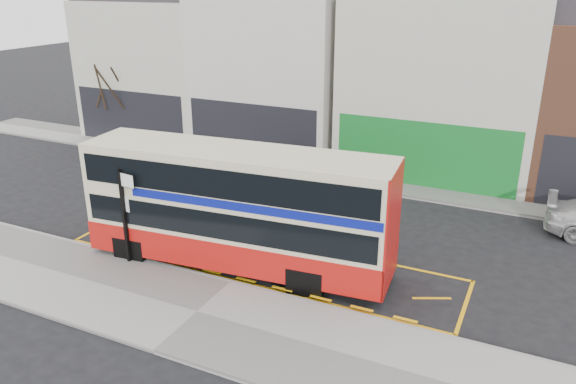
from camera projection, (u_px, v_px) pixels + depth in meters
The scene contains 14 objects.
ground at pixel (237, 280), 18.34m from camera, with size 120.00×120.00×0.00m, color black.
pavement at pixel (197, 313), 16.38m from camera, with size 40.00×4.00×0.15m, color gray.
kerb at pixel (231, 283), 18.00m from camera, with size 40.00×0.15×0.15m, color gray.
far_pavement at pixel (350, 177), 27.59m from camera, with size 50.00×3.00×0.15m, color gray.
road_markings at pixel (260, 259), 19.69m from camera, with size 14.00×3.40×0.01m, color #FFB30D, non-canonical shape.
terrace_far_left at pixel (168, 54), 34.66m from camera, with size 8.00×8.01×10.80m.
terrace_left at pixel (284, 53), 31.28m from camera, with size 8.00×8.01×11.80m.
terrace_green_shop at pixel (448, 68), 27.76m from camera, with size 9.00×8.01×11.30m.
double_decker_bus at pixel (238, 207), 18.47m from camera, with size 10.53×3.31×4.14m.
bus_stop_post at pixel (125, 208), 18.53m from camera, with size 0.82×0.20×3.32m.
car_silver at pixel (185, 154), 29.25m from camera, with size 1.50×3.72×1.27m, color silver.
car_grey at pixel (305, 169), 26.76m from camera, with size 1.51×4.32×1.42m, color #46494F.
street_tree_left at pixel (111, 75), 32.31m from camera, with size 2.71×2.71×5.85m.
street_tree_right at pixel (524, 120), 24.62m from camera, with size 2.31×2.31×4.99m.
Camera 1 is at (8.42, -13.82, 9.26)m, focal length 35.00 mm.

